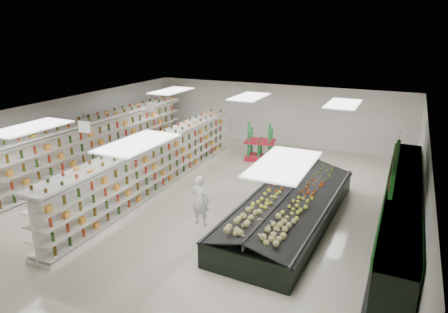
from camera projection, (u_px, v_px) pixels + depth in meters
The scene contains 16 objects.
floor at pixel (208, 197), 14.96m from camera, with size 16.00×16.00×0.00m, color beige.
ceiling at pixel (207, 113), 13.97m from camera, with size 14.00×16.00×0.02m, color white.
wall_back at pixel (276, 114), 21.35m from camera, with size 14.00×0.02×3.20m, color white.
wall_front at pixel (15, 275), 7.58m from camera, with size 14.00×0.02×3.20m, color white.
wall_left at pixel (64, 135), 17.28m from camera, with size 0.02×16.00×3.20m, color white.
wall_right at pixel (421, 188), 11.65m from camera, with size 0.02×16.00×3.20m, color white.
produce_wall_case at pixel (399, 217), 10.66m from camera, with size 0.93×8.00×2.20m.
aisle_sign_near at pixel (84, 127), 13.91m from camera, with size 0.52×0.06×0.75m.
aisle_sign_far at pixel (151, 107), 17.36m from camera, with size 0.52×0.06×0.75m.
hortifruti_banner at pixel (395, 166), 10.34m from camera, with size 0.12×3.20×0.95m.
gondola_left at pixel (83, 151), 16.83m from camera, with size 1.45×13.50×2.33m.
gondola_center at pixel (157, 166), 15.45m from camera, with size 1.17×11.77×2.04m.
produce_island at pixel (289, 207), 12.94m from camera, with size 2.96×7.44×1.10m.
soda_endcap at pixel (260, 143), 18.86m from camera, with size 1.49×1.12×1.74m.
shopper_main at pixel (200, 200), 12.65m from camera, with size 0.61×0.40×1.67m, color white.
shopper_background at pixel (186, 141), 18.98m from camera, with size 0.86×0.53×1.76m, color #92805A.
Camera 1 is at (6.35, -12.21, 6.09)m, focal length 32.00 mm.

